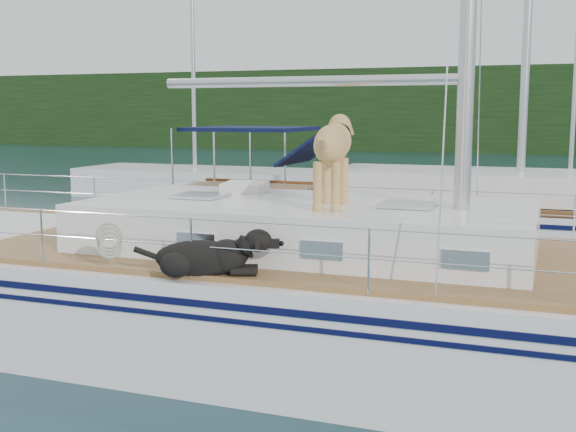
% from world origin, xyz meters
% --- Properties ---
extents(ground, '(120.00, 120.00, 0.00)m').
position_xyz_m(ground, '(0.00, 0.00, 0.00)').
color(ground, black).
rests_on(ground, ground).
extents(tree_line, '(90.00, 3.00, 6.00)m').
position_xyz_m(tree_line, '(0.00, 45.00, 3.00)').
color(tree_line, black).
rests_on(tree_line, ground).
extents(shore_bank, '(92.00, 1.00, 1.20)m').
position_xyz_m(shore_bank, '(0.00, 46.20, 0.60)').
color(shore_bank, '#595147').
rests_on(shore_bank, ground).
extents(main_sailboat, '(12.00, 3.96, 14.01)m').
position_xyz_m(main_sailboat, '(0.10, -0.01, 0.68)').
color(main_sailboat, white).
rests_on(main_sailboat, ground).
extents(neighbor_sailboat, '(11.00, 3.50, 13.30)m').
position_xyz_m(neighbor_sailboat, '(0.64, 6.49, 0.63)').
color(neighbor_sailboat, white).
rests_on(neighbor_sailboat, ground).
extents(bg_boat_west, '(8.00, 3.00, 11.65)m').
position_xyz_m(bg_boat_west, '(-8.00, 14.00, 0.45)').
color(bg_boat_west, white).
rests_on(bg_boat_west, ground).
extents(bg_boat_center, '(7.20, 3.00, 11.65)m').
position_xyz_m(bg_boat_center, '(4.00, 16.00, 0.45)').
color(bg_boat_center, white).
rests_on(bg_boat_center, ground).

